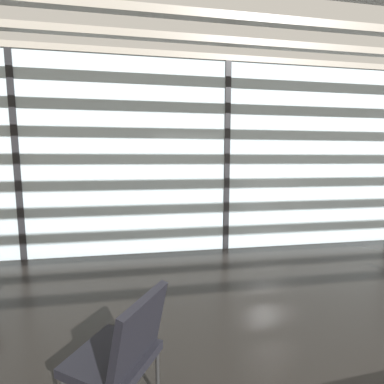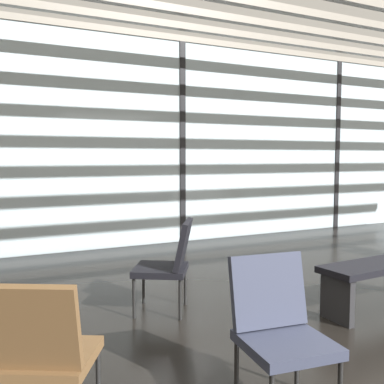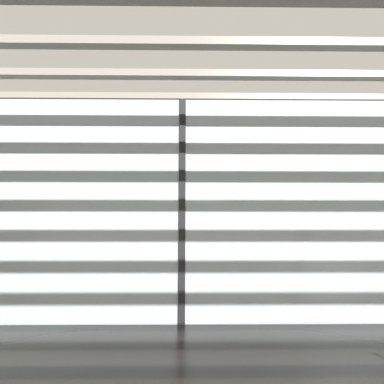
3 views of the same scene
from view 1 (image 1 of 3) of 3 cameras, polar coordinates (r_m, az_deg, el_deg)
glass_curtain_wall at (r=4.94m, az=7.36°, el=7.07°), size 14.00×0.08×3.38m
window_mullion_0 at (r=5.18m, az=-33.25°, el=5.99°), size 0.10×0.12×3.38m
window_mullion_1 at (r=4.94m, az=7.36°, el=7.07°), size 0.10×0.12×3.38m
parked_airplane at (r=9.93m, az=7.66°, el=10.43°), size 13.40×4.57×4.57m
lounge_chair_1 at (r=1.99m, az=-14.49°, el=-29.65°), size 0.70×0.68×0.87m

